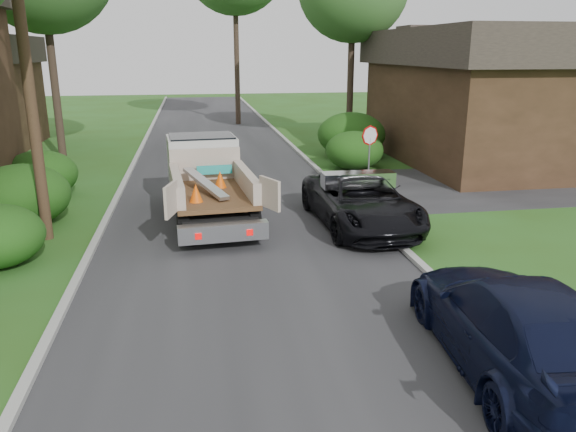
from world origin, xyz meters
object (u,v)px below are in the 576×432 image
Objects in this scene: flatbed_truck at (206,174)px; navy_suv at (517,325)px; stop_sign at (370,144)px; black_pickup at (361,201)px; house_right at (497,94)px; utility_pole at (25,49)px.

flatbed_truck is 11.45m from navy_suv.
stop_sign is 12.61m from navy_suv.
stop_sign is 4.72m from black_pickup.
stop_sign is at bearing -147.34° from house_right.
stop_sign is 0.19× the size of house_right.
house_right reaches higher than stop_sign.
house_right is 2.30× the size of navy_suv.
black_pickup is (-9.40, -9.33, -2.38)m from house_right.
flatbed_truck is 5.09m from black_pickup.
house_right is 13.46m from black_pickup.
house_right is (18.48, 9.02, -2.01)m from utility_pole.
utility_pole is at bearing -159.38° from stop_sign.
flatbed_truck is 1.16× the size of black_pickup.
stop_sign is at bearing 20.62° from utility_pole.
utility_pole is 1.78× the size of navy_suv.
flatbed_truck reaches higher than navy_suv.
house_right is at bearing 26.01° from utility_pole.
house_right is at bearing 22.56° from flatbed_truck.
flatbed_truck is (-13.93, -7.09, -1.86)m from house_right.
house_right is 2.00× the size of flatbed_truck.
stop_sign reaches higher than flatbed_truck.
utility_pole is at bearing -161.36° from flatbed_truck.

